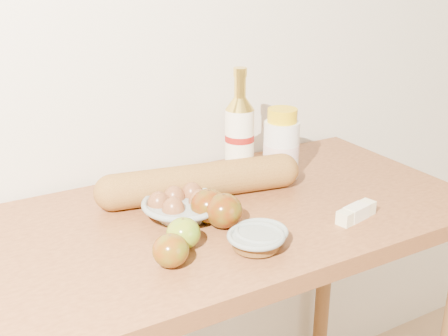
{
  "coord_description": "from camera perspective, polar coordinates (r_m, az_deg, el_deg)",
  "views": [
    {
      "loc": [
        -0.55,
        0.19,
        1.45
      ],
      "look_at": [
        0.0,
        1.15,
        1.02
      ],
      "focal_mm": 45.0,
      "sensor_mm": 36.0,
      "label": 1
    }
  ],
  "objects": [
    {
      "name": "sugar_bowl",
      "position": [
        1.12,
        3.26,
        -7.38
      ],
      "size": [
        0.15,
        0.15,
        0.03
      ],
      "rotation": [
        0.0,
        0.0,
        0.42
      ],
      "color": "gray",
      "rests_on": "table"
    },
    {
      "name": "butter_stick",
      "position": [
        1.27,
        13.28,
        -4.44
      ],
      "size": [
        0.11,
        0.05,
        0.03
      ],
      "rotation": [
        0.0,
        0.0,
        0.22
      ],
      "color": "#F2EDBB",
      "rests_on": "table"
    },
    {
      "name": "apple_redgreen_right",
      "position": [
        1.19,
        -0.05,
        -4.35
      ],
      "size": [
        0.1,
        0.1,
        0.08
      ],
      "rotation": [
        0.0,
        0.0,
        0.34
      ],
      "color": "maroon",
      "rests_on": "table"
    },
    {
      "name": "table",
      "position": [
        1.32,
        -0.66,
        -9.48
      ],
      "size": [
        1.2,
        0.6,
        0.9
      ],
      "color": "#9D5E32",
      "rests_on": "ground"
    },
    {
      "name": "back_wall",
      "position": [
        1.44,
        -7.39,
        15.03
      ],
      "size": [
        3.5,
        0.02,
        2.6
      ],
      "primitive_type": "cube",
      "color": "silver",
      "rests_on": "ground"
    },
    {
      "name": "baguette",
      "position": [
        1.33,
        -2.35,
        -1.32
      ],
      "size": [
        0.51,
        0.17,
        0.08
      ],
      "rotation": [
        0.0,
        0.0,
        -0.18
      ],
      "color": "#A77433",
      "rests_on": "table"
    },
    {
      "name": "bourbon_bottle",
      "position": [
        1.38,
        1.59,
        3.03
      ],
      "size": [
        0.08,
        0.08,
        0.29
      ],
      "rotation": [
        0.0,
        0.0,
        -0.06
      ],
      "color": "white",
      "rests_on": "table"
    },
    {
      "name": "apple_extra",
      "position": [
        1.21,
        -1.53,
        -3.88
      ],
      "size": [
        0.1,
        0.1,
        0.08
      ],
      "rotation": [
        0.0,
        0.0,
        0.34
      ],
      "color": "maroon",
      "rests_on": "table"
    },
    {
      "name": "apple_yellowgreen",
      "position": [
        1.11,
        -4.14,
        -6.63
      ],
      "size": [
        0.09,
        0.09,
        0.06
      ],
      "rotation": [
        0.0,
        0.0,
        -0.35
      ],
      "color": "#9C971F",
      "rests_on": "table"
    },
    {
      "name": "cream_bottle",
      "position": [
        1.45,
        5.84,
        2.27
      ],
      "size": [
        0.1,
        0.1,
        0.18
      ],
      "rotation": [
        0.0,
        0.0,
        -0.03
      ],
      "color": "silver",
      "rests_on": "table"
    },
    {
      "name": "egg_bowl",
      "position": [
        1.24,
        -4.34,
        -3.89
      ],
      "size": [
        0.2,
        0.2,
        0.06
      ],
      "rotation": [
        0.0,
        0.0,
        0.12
      ],
      "color": "gray",
      "rests_on": "table"
    },
    {
      "name": "apple_redgreen_front",
      "position": [
        1.06,
        -5.44,
        -8.34
      ],
      "size": [
        0.08,
        0.08,
        0.06
      ],
      "rotation": [
        0.0,
        0.0,
        -0.26
      ],
      "color": "#961508",
      "rests_on": "table"
    },
    {
      "name": "syrup_bowl",
      "position": [
        1.14,
        3.78,
        -6.87
      ],
      "size": [
        0.13,
        0.13,
        0.03
      ],
      "rotation": [
        0.0,
        0.0,
        -0.19
      ],
      "color": "gray",
      "rests_on": "table"
    }
  ]
}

